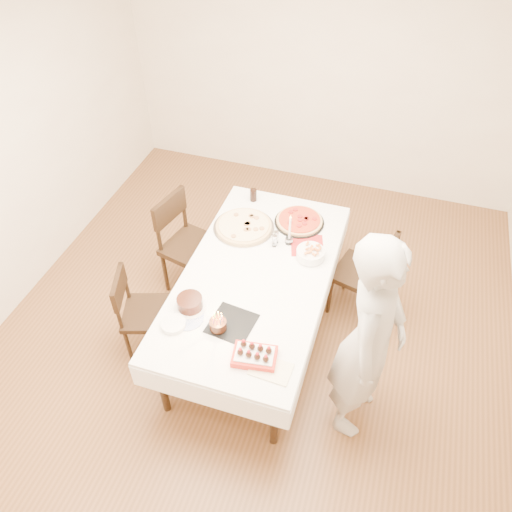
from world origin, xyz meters
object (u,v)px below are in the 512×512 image
(chair_left_dessert, at_px, (148,313))
(pizza_pepperoni, at_px, (299,221))
(birthday_cake, at_px, (218,322))
(pizza_white, at_px, (244,226))
(person, at_px, (370,341))
(strawberry_box, at_px, (255,355))
(pasta_bowl, at_px, (310,254))
(chair_left_savory, at_px, (192,247))
(cola_glass, at_px, (253,195))
(chair_right_savory, at_px, (361,273))
(dining_table, at_px, (256,305))
(taper_candle, at_px, (290,229))
(layer_cake, at_px, (190,303))

(chair_left_dessert, distance_m, pizza_pepperoni, 1.54)
(birthday_cake, bearing_deg, chair_left_dessert, 164.54)
(pizza_white, distance_m, pizza_pepperoni, 0.50)
(person, bearing_deg, pizza_white, 58.23)
(pizza_pepperoni, bearing_deg, strawberry_box, -87.59)
(pasta_bowl, distance_m, strawberry_box, 1.09)
(chair_left_savory, distance_m, cola_glass, 0.75)
(chair_right_savory, distance_m, chair_left_dessert, 1.87)
(chair_left_savory, height_order, pizza_pepperoni, chair_left_savory)
(cola_glass, bearing_deg, pasta_bowl, -40.84)
(dining_table, height_order, pizza_pepperoni, pizza_pepperoni)
(pizza_pepperoni, relative_size, pasta_bowl, 1.91)
(pasta_bowl, xyz_separation_m, cola_glass, (-0.69, 0.59, 0.01))
(taper_candle, relative_size, layer_cake, 1.26)
(chair_left_dessert, xyz_separation_m, pasta_bowl, (1.18, 0.72, 0.37))
(pasta_bowl, relative_size, layer_cake, 0.95)
(chair_left_dessert, height_order, cola_glass, cola_glass)
(chair_left_savory, distance_m, layer_cake, 0.98)
(chair_left_savory, relative_size, person, 0.55)
(person, relative_size, pizza_pepperoni, 4.06)
(dining_table, distance_m, birthday_cake, 0.76)
(chair_left_savory, height_order, chair_left_dessert, chair_left_savory)
(pizza_white, height_order, pizza_pepperoni, same)
(person, height_order, pasta_bowl, person)
(pizza_white, height_order, strawberry_box, strawberry_box)
(dining_table, height_order, taper_candle, taper_candle)
(pasta_bowl, bearing_deg, pizza_white, 163.89)
(chair_right_savory, xyz_separation_m, pasta_bowl, (-0.42, -0.24, 0.34))
(chair_left_dessert, height_order, pasta_bowl, chair_left_dessert)
(taper_candle, height_order, cola_glass, taper_candle)
(pizza_white, height_order, cola_glass, cola_glass)
(dining_table, relative_size, pasta_bowl, 9.20)
(pizza_white, distance_m, layer_cake, 0.99)
(dining_table, height_order, layer_cake, layer_cake)
(cola_glass, relative_size, strawberry_box, 0.39)
(taper_candle, bearing_deg, chair_right_savory, 10.81)
(pasta_bowl, relative_size, birthday_cake, 1.71)
(chair_left_dessert, relative_size, pasta_bowl, 3.68)
(person, xyz_separation_m, cola_glass, (-1.28, 1.41, -0.10))
(pizza_pepperoni, bearing_deg, chair_left_dessert, -130.99)
(chair_left_dessert, xyz_separation_m, birthday_cake, (0.72, -0.20, 0.40))
(dining_table, bearing_deg, strawberry_box, -72.92)
(chair_left_savory, xyz_separation_m, birthday_cake, (0.64, -0.98, 0.33))
(dining_table, relative_size, chair_right_savory, 2.33)
(person, distance_m, pasta_bowl, 1.02)
(pizza_white, bearing_deg, layer_cake, -95.23)
(chair_left_dessert, bearing_deg, pasta_bowl, -166.57)
(pizza_pepperoni, bearing_deg, layer_cake, -114.04)
(chair_right_savory, height_order, pizza_pepperoni, chair_right_savory)
(cola_glass, bearing_deg, pizza_white, -83.86)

